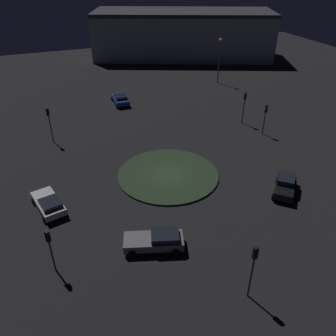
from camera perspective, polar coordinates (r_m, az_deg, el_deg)
The scene contains 13 objects.
ground_plane at distance 35.53m, azimuth -0.00°, elevation -1.21°, with size 118.10×118.10×0.00m, color black.
roundabout_island at distance 35.47m, azimuth -0.00°, elevation -1.08°, with size 10.41×10.41×0.19m, color #263823.
car_blue at distance 53.53m, azimuth -7.93°, elevation 11.27°, with size 4.42×2.16×1.43m.
car_silver at distance 32.32m, azimuth -19.18°, elevation -5.58°, with size 4.60×2.90×1.32m.
car_black at distance 34.54m, azimuth 18.89°, elevation -2.71°, with size 4.06×4.00×1.51m.
car_grey at distance 27.01m, azimuth -2.03°, elevation -11.90°, with size 3.13×4.91×1.41m.
traffic_light_north at distance 44.28m, azimuth 15.82°, elevation 8.62°, with size 0.35×0.39×3.86m.
traffic_light_northwest at distance 46.68m, azimuth 12.55°, elevation 10.66°, with size 0.37×0.40×4.28m.
traffic_light_east at distance 22.81m, azimuth 13.97°, elevation -14.96°, with size 0.36×0.31×4.44m.
traffic_light_southeast at distance 25.40m, azimuth -19.06°, elevation -11.66°, with size 0.37×0.39×3.71m.
traffic_light_southwest at distance 42.80m, azimuth -19.11°, elevation 7.74°, with size 0.39×0.38×4.38m.
streetlamp_northwest at distance 62.04m, azimuth 8.58°, elevation 18.40°, with size 0.57×0.57×7.52m.
store_building at distance 79.19m, azimuth 2.47°, elevation 21.28°, with size 25.85×39.18×9.44m.
Camera 1 is at (27.68, -10.78, 19.48)m, focal length 36.75 mm.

